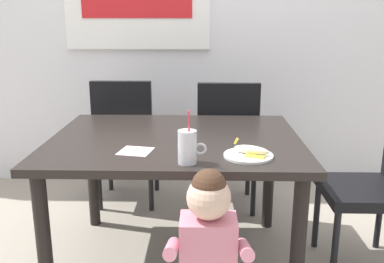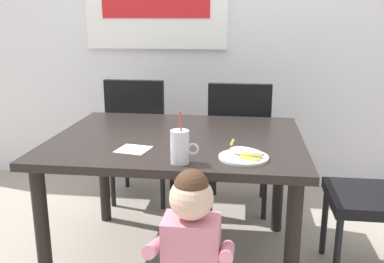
% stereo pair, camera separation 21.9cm
% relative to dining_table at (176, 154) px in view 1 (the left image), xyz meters
% --- Properties ---
extents(ground_plane, '(24.00, 24.00, 0.00)m').
position_rel_dining_table_xyz_m(ground_plane, '(0.00, 0.00, -0.66)').
color(ground_plane, '#9E9384').
extents(back_wall, '(6.40, 0.17, 2.90)m').
position_rel_dining_table_xyz_m(back_wall, '(-0.00, 1.34, 0.79)').
color(back_wall, silver).
rests_on(back_wall, ground).
extents(dining_table, '(1.34, 1.06, 0.75)m').
position_rel_dining_table_xyz_m(dining_table, '(0.00, 0.00, 0.00)').
color(dining_table, black).
rests_on(dining_table, ground).
extents(dining_chair_left, '(0.44, 0.45, 0.96)m').
position_rel_dining_table_xyz_m(dining_chair_left, '(-0.42, 0.78, -0.12)').
color(dining_chair_left, black).
rests_on(dining_chair_left, ground).
extents(dining_chair_right, '(0.44, 0.44, 0.96)m').
position_rel_dining_table_xyz_m(dining_chair_right, '(0.32, 0.71, -0.12)').
color(dining_chair_right, black).
rests_on(dining_chair_right, ground).
extents(dining_chair_far, '(0.44, 0.44, 0.96)m').
position_rel_dining_table_xyz_m(dining_chair_far, '(1.12, -0.00, -0.12)').
color(dining_chair_far, black).
rests_on(dining_chair_far, ground).
extents(toddler_standing, '(0.33, 0.24, 0.84)m').
position_rel_dining_table_xyz_m(toddler_standing, '(0.17, -0.73, -0.13)').
color(toddler_standing, '#3F4760').
rests_on(toddler_standing, ground).
extents(milk_cup, '(0.13, 0.09, 0.25)m').
position_rel_dining_table_xyz_m(milk_cup, '(0.08, -0.43, 0.16)').
color(milk_cup, silver).
rests_on(milk_cup, dining_table).
extents(snack_plate, '(0.23, 0.23, 0.01)m').
position_rel_dining_table_xyz_m(snack_plate, '(0.36, -0.33, 0.10)').
color(snack_plate, white).
rests_on(snack_plate, dining_table).
extents(peeled_banana, '(0.17, 0.14, 0.07)m').
position_rel_dining_table_xyz_m(peeled_banana, '(0.38, -0.33, 0.13)').
color(peeled_banana, '#F4EAC6').
rests_on(peeled_banana, snack_plate).
extents(paper_napkin, '(0.18, 0.18, 0.00)m').
position_rel_dining_table_xyz_m(paper_napkin, '(-0.18, -0.27, 0.10)').
color(paper_napkin, silver).
rests_on(paper_napkin, dining_table).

